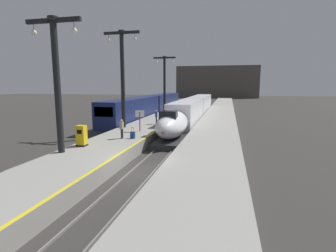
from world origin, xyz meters
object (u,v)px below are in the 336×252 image
object	(u,v)px
station_column_near	(56,73)
rolling_suitcase	(133,135)
passenger_near_edge	(122,127)
station_column_mid	(122,71)
ticket_machine_yellow	(82,136)
highspeed_train_main	(193,110)
regional_train_adjacent	(151,105)
station_column_far	(165,79)
passenger_mid_platform	(156,116)
departure_info_board	(140,117)

from	to	relation	value
station_column_near	rolling_suitcase	bearing A→B (deg)	60.52
passenger_near_edge	station_column_mid	bearing A→B (deg)	111.20
station_column_mid	ticket_machine_yellow	xyz separation A→B (m)	(0.35, -9.14, -5.40)
highspeed_train_main	regional_train_adjacent	bearing A→B (deg)	151.83
station_column_near	station_column_mid	world-z (taller)	station_column_mid
ticket_machine_yellow	passenger_near_edge	bearing A→B (deg)	59.98
station_column_far	station_column_mid	bearing A→B (deg)	-90.00
station_column_near	ticket_machine_yellow	distance (m)	5.14
station_column_far	passenger_mid_platform	xyz separation A→B (m)	(2.91, -15.88, -4.78)
station_column_mid	passenger_near_edge	xyz separation A→B (m)	(2.26, -5.83, -5.15)
passenger_near_edge	departure_info_board	distance (m)	3.81
passenger_mid_platform	station_column_near	bearing A→B (deg)	-101.63
station_column_near	passenger_mid_platform	xyz separation A→B (m)	(2.91, 14.16, -4.46)
station_column_far	rolling_suitcase	bearing A→B (deg)	-82.64
regional_train_adjacent	rolling_suitcase	xyz separation A→B (m)	(5.36, -23.28, -0.77)
station_column_far	departure_info_board	distance (m)	21.53
rolling_suitcase	departure_info_board	size ratio (longest dim) A/B	0.46
station_column_near	departure_info_board	xyz separation A→B (m)	(2.60, 9.10, -3.94)
highspeed_train_main	station_column_mid	xyz separation A→B (m)	(-5.90, -13.36, 5.28)
departure_info_board	regional_train_adjacent	bearing A→B (deg)	103.66
station_column_far	departure_info_board	world-z (taller)	station_column_far
regional_train_adjacent	departure_info_board	xyz separation A→B (m)	(4.80, -19.76, 0.43)
ticket_machine_yellow	departure_info_board	size ratio (longest dim) A/B	0.75
highspeed_train_main	station_column_far	world-z (taller)	station_column_far
station_column_mid	passenger_mid_platform	xyz separation A→B (m)	(2.91, 2.99, -5.15)
passenger_near_edge	regional_train_adjacent	bearing A→B (deg)	100.74
highspeed_train_main	station_column_near	xyz separation A→B (m)	(-5.90, -24.53, 4.58)
passenger_near_edge	station_column_far	bearing A→B (deg)	95.23
passenger_mid_platform	departure_info_board	distance (m)	5.10
station_column_near	ticket_machine_yellow	world-z (taller)	station_column_near
station_column_mid	departure_info_board	distance (m)	5.71
station_column_mid	departure_info_board	xyz separation A→B (m)	(2.60, -2.07, -4.64)
passenger_near_edge	rolling_suitcase	distance (m)	1.16
passenger_mid_platform	departure_info_board	size ratio (longest dim) A/B	0.80
ticket_machine_yellow	rolling_suitcase	bearing A→B (deg)	51.69
station_column_near	station_column_mid	xyz separation A→B (m)	(0.00, 11.17, 0.70)
ticket_machine_yellow	regional_train_adjacent	bearing A→B (deg)	95.43
station_column_far	passenger_near_edge	xyz separation A→B (m)	(2.26, -24.71, -4.78)
rolling_suitcase	ticket_machine_yellow	bearing A→B (deg)	-128.31
ticket_machine_yellow	passenger_mid_platform	bearing A→B (deg)	78.07
highspeed_train_main	station_column_far	distance (m)	9.45
regional_train_adjacent	station_column_mid	distance (m)	18.54
station_column_mid	ticket_machine_yellow	bearing A→B (deg)	-87.81
highspeed_train_main	regional_train_adjacent	xyz separation A→B (m)	(-8.10, 4.34, 0.21)
regional_train_adjacent	passenger_near_edge	xyz separation A→B (m)	(4.46, -23.52, -0.09)
passenger_mid_platform	departure_info_board	world-z (taller)	departure_info_board
regional_train_adjacent	station_column_mid	world-z (taller)	station_column_mid
regional_train_adjacent	station_column_near	distance (m)	29.28
passenger_near_edge	departure_info_board	bearing A→B (deg)	84.81
station_column_mid	rolling_suitcase	distance (m)	8.67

